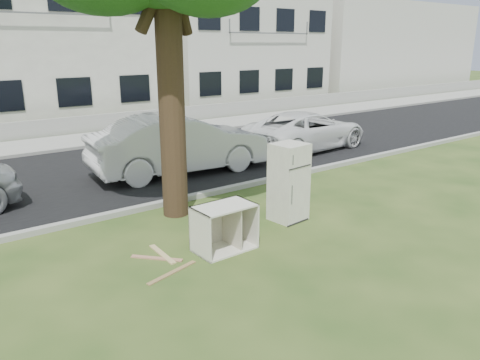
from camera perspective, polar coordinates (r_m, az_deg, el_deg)
ground at (r=9.11m, az=0.03°, el=-6.79°), size 120.00×120.00×0.00m
road at (r=14.11m, az=-14.78°, el=1.12°), size 120.00×7.00×0.01m
kerb_near at (r=11.03m, az=-7.65°, el=-2.73°), size 120.00×0.18×0.12m
kerb_far at (r=17.38m, az=-19.30°, el=3.52°), size 120.00×0.18×0.12m
sidewalk at (r=18.74m, az=-20.69°, el=4.28°), size 120.00×2.80×0.01m
low_wall at (r=20.20m, az=-22.12°, el=5.94°), size 120.00×0.15×0.70m
townhouse_center at (r=24.71m, az=-26.13°, el=15.08°), size 11.22×8.16×7.44m
townhouse_right at (r=29.59m, az=-1.84°, el=16.02°), size 10.20×8.16×6.84m
filler_right at (r=39.66m, az=15.11°, el=15.24°), size 16.00×9.00×6.40m
fridge at (r=9.72m, az=5.95°, el=-0.28°), size 0.73×0.69×1.63m
cabinet at (r=8.37m, az=-1.92°, el=-5.83°), size 1.08×0.68×0.84m
plank_a at (r=7.79m, az=-8.26°, el=-11.10°), size 1.01×0.34×0.02m
plank_b at (r=8.30m, az=-10.12°, el=-9.37°), size 0.69×0.74×0.02m
plank_c at (r=8.43m, az=-9.46°, el=-8.90°), size 0.14×0.90×0.02m
car_center at (r=13.39m, az=-7.33°, el=4.38°), size 5.23×2.28×1.67m
car_right at (r=16.50m, az=8.03°, el=6.00°), size 4.95×2.59×1.33m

